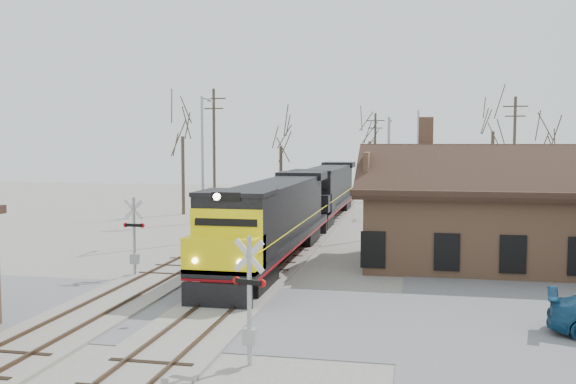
{
  "coord_description": "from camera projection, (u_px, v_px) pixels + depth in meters",
  "views": [
    {
      "loc": [
        7.52,
        -23.1,
        6.54
      ],
      "look_at": [
        1.07,
        9.0,
        3.97
      ],
      "focal_mm": 40.0,
      "sensor_mm": 36.0,
      "label": 1
    }
  ],
  "objects": [
    {
      "name": "ground",
      "position": [
        214.0,
        313.0,
        24.57
      ],
      "size": [
        140.0,
        140.0,
        0.0
      ],
      "primitive_type": "plane",
      "color": "#A19B91",
      "rests_on": "ground"
    },
    {
      "name": "road",
      "position": [
        214.0,
        312.0,
        24.57
      ],
      "size": [
        60.0,
        9.0,
        0.03
      ],
      "primitive_type": "cube",
      "color": "slate",
      "rests_on": "ground"
    },
    {
      "name": "track_main",
      "position": [
        290.0,
        248.0,
        39.23
      ],
      "size": [
        3.4,
        90.0,
        0.24
      ],
      "color": "#A19B91",
      "rests_on": "ground"
    },
    {
      "name": "track_siding",
      "position": [
        220.0,
        245.0,
        40.11
      ],
      "size": [
        3.4,
        90.0,
        0.24
      ],
      "color": "#A19B91",
      "rests_on": "ground"
    },
    {
      "name": "depot",
      "position": [
        502.0,
        220.0,
        33.76
      ],
      "size": [
        15.2,
        9.31,
        7.9
      ],
      "color": "#A27354",
      "rests_on": "ground"
    },
    {
      "name": "locomotive_lead",
      "position": [
        271.0,
        220.0,
        34.03
      ],
      "size": [
        3.04,
        20.38,
        4.52
      ],
      "color": "black",
      "rests_on": "ground"
    },
    {
      "name": "locomotive_trailing",
      "position": [
        326.0,
        191.0,
        54.22
      ],
      "size": [
        3.04,
        20.38,
        4.28
      ],
      "color": "black",
      "rests_on": "ground"
    },
    {
      "name": "crossbuck_near",
      "position": [
        249.0,
        305.0,
        18.65
      ],
      "size": [
        1.07,
        0.37,
        3.82
      ],
      "rotation": [
        0.0,
        0.0,
        -0.27
      ],
      "color": "#A5A8AD",
      "rests_on": "ground"
    },
    {
      "name": "crossbuck_far",
      "position": [
        134.0,
        239.0,
        30.99
      ],
      "size": [
        1.11,
        0.29,
        3.87
      ],
      "rotation": [
        0.0,
        0.0,
        3.12
      ],
      "color": "#A5A8AD",
      "rests_on": "ground"
    },
    {
      "name": "streetlight_a",
      "position": [
        203.0,
        161.0,
        41.7
      ],
      "size": [
        0.25,
        2.04,
        9.47
      ],
      "color": "#A5A8AD",
      "rests_on": "ground"
    },
    {
      "name": "streetlight_b",
      "position": [
        389.0,
        170.0,
        43.84
      ],
      "size": [
        0.25,
        2.04,
        8.2
      ],
      "color": "#A5A8AD",
      "rests_on": "ground"
    },
    {
      "name": "streetlight_c",
      "position": [
        418.0,
        157.0,
        57.22
      ],
      "size": [
        0.25,
        2.04,
        9.34
      ],
      "color": "#A5A8AD",
      "rests_on": "ground"
    },
    {
      "name": "utility_pole_a",
      "position": [
        214.0,
        153.0,
        52.25
      ],
      "size": [
        2.0,
        0.24,
        10.83
      ],
      "color": "#382D23",
      "rests_on": "ground"
    },
    {
      "name": "utility_pole_b",
      "position": [
        375.0,
        156.0,
        69.13
      ],
      "size": [
        2.0,
        0.24,
        9.6
      ],
      "color": "#382D23",
      "rests_on": "ground"
    },
    {
      "name": "utility_pole_c",
      "position": [
        514.0,
        156.0,
        52.76
      ],
      "size": [
        2.0,
        0.24,
        10.23
      ],
      "color": "#382D23",
      "rests_on": "ground"
    },
    {
      "name": "tree_a",
      "position": [
        182.0,
        123.0,
        57.27
      ],
      "size": [
        4.68,
        4.68,
        11.48
      ],
      "color": "#382D23",
      "rests_on": "ground"
    },
    {
      "name": "tree_b",
      "position": [
        281.0,
        136.0,
        61.49
      ],
      "size": [
        4.07,
        4.07,
        9.98
      ],
      "color": "#382D23",
      "rests_on": "ground"
    },
    {
      "name": "tree_c",
      "position": [
        370.0,
        131.0,
        68.01
      ],
      "size": [
        4.39,
        4.39,
        10.76
      ],
      "color": "#382D23",
      "rests_on": "ground"
    },
    {
      "name": "tree_d",
      "position": [
        493.0,
        118.0,
        61.83
      ],
      "size": [
        5.03,
        5.03,
        12.33
      ],
      "color": "#382D23",
      "rests_on": "ground"
    },
    {
      "name": "tree_e",
      "position": [
        550.0,
        141.0,
        56.6
      ],
      "size": [
        3.81,
        3.81,
        9.34
      ],
      "color": "#382D23",
      "rests_on": "ground"
    }
  ]
}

